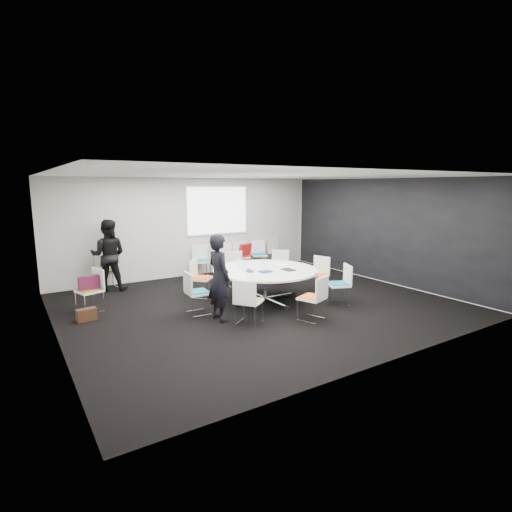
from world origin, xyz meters
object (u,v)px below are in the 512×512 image
chair_ring_a (317,282)px  chair_person_back (108,278)px  chair_ring_d (201,285)px  chair_back_b (228,264)px  chair_ring_g (312,306)px  laptop (251,270)px  cup (253,264)px  chair_back_c (242,262)px  maroon_bag (89,283)px  chair_ring_e (198,301)px  chair_back_a (202,267)px  chair_spare_left (91,299)px  chair_ring_b (280,274)px  conference_table (265,277)px  person_back (108,255)px  chair_ring_c (236,275)px  brown_bag (86,315)px  chair_ring_f (249,310)px  chair_ring_h (339,292)px  person_main (219,278)px  chair_back_e (277,258)px  chair_back_d (259,260)px

chair_ring_a → chair_person_back: (-4.20, 3.14, 0.00)m
chair_ring_d → chair_back_b: bearing=-176.2°
chair_ring_g → laptop: 1.74m
chair_ring_g → cup: (-0.07, 2.04, 0.50)m
chair_back_c → maroon_bag: 4.99m
chair_ring_e → cup: 1.79m
chair_back_a → chair_spare_left: size_ratio=1.00×
chair_ring_b → chair_ring_e: (-2.91, -1.15, 0.00)m
chair_ring_b → conference_table: bearing=76.8°
chair_ring_a → cup: bearing=54.8°
person_back → chair_person_back: bearing=-64.4°
chair_spare_left → person_back: person_back is taller
chair_ring_c → chair_back_c: 1.79m
chair_ring_d → chair_ring_b: bearing=136.6°
conference_table → brown_bag: (-3.69, 0.72, -0.43)m
conference_table → person_back: person_back is taller
chair_ring_g → chair_ring_f: bearing=137.6°
chair_back_c → chair_person_back: size_ratio=1.00×
chair_ring_a → chair_ring_b: bearing=-4.5°
chair_ring_f → brown_bag: (-2.55, 1.86, -0.16)m
chair_back_a → laptop: bearing=96.5°
chair_ring_h → brown_bag: size_ratio=2.44×
chair_back_c → chair_ring_d: bearing=54.7°
chair_ring_g → chair_back_b: bearing=61.6°
chair_ring_a → chair_ring_g: same height
chair_ring_a → person_main: person_main is taller
chair_back_e → chair_ring_b: bearing=44.9°
chair_back_e → chair_ring_c: bearing=20.3°
chair_ring_g → cup: bearing=71.6°
chair_ring_h → chair_person_back: (-3.98, 4.12, 0.00)m
chair_person_back → chair_spare_left: bearing=55.7°
chair_back_b → chair_person_back: same height
chair_ring_g → chair_back_e: bearing=41.5°
chair_ring_g → chair_back_d: bearing=48.7°
chair_back_a → person_main: 3.89m
chair_ring_d → person_back: bearing=-91.7°
chair_back_b → chair_back_a: bearing=2.5°
chair_ring_a → brown_bag: 5.19m
chair_ring_g → chair_person_back: (-2.79, 4.63, 0.00)m
chair_ring_a → chair_person_back: bearing=38.5°
conference_table → chair_ring_e: (-1.69, -0.06, -0.28)m
conference_table → chair_back_e: chair_back_e is taller
chair_ring_c → conference_table: bearing=96.2°
person_back → cup: (2.71, -2.42, -0.11)m
person_main → laptop: 1.27m
conference_table → chair_ring_b: (1.21, 1.09, -0.28)m
person_main → cup: person_main is taller
conference_table → chair_back_b: size_ratio=2.67×
conference_table → cup: size_ratio=26.10×
chair_back_b → chair_ring_c: bearing=71.9°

